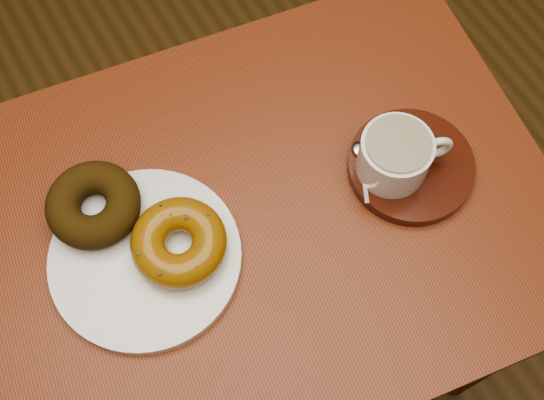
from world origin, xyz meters
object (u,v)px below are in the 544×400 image
cafe_table (260,245)px  saucer (411,166)px  donut_plate (145,258)px  coffee_cup (396,155)px

cafe_table → saucer: bearing=-4.1°
donut_plate → saucer: size_ratio=1.44×
donut_plate → cafe_table: bearing=-6.4°
saucer → coffee_cup: size_ratio=1.40×
cafe_table → coffee_cup: (0.18, -0.04, 0.16)m
saucer → coffee_cup: coffee_cup is taller
coffee_cup → saucer: bearing=0.8°
cafe_table → coffee_cup: 0.24m
cafe_table → donut_plate: donut_plate is taller
coffee_cup → cafe_table: bearing=-171.9°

